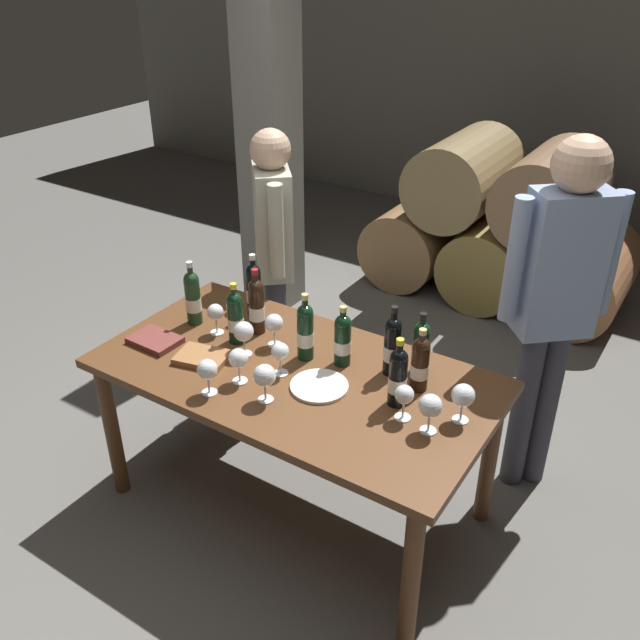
{
  "coord_description": "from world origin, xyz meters",
  "views": [
    {
      "loc": [
        1.4,
        -1.96,
        2.39
      ],
      "look_at": [
        0.0,
        0.2,
        0.91
      ],
      "focal_mm": 38.34,
      "sensor_mm": 36.0,
      "label": 1
    }
  ],
  "objects_px": {
    "wine_bottle_5": "(235,317)",
    "wine_bottle_8": "(193,297)",
    "wine_glass_4": "(463,396)",
    "leather_ledger": "(155,340)",
    "dining_table": "(295,388)",
    "wine_glass_5": "(430,407)",
    "tasting_notebook": "(202,357)",
    "wine_bottle_4": "(343,339)",
    "wine_glass_0": "(280,352)",
    "wine_glass_9": "(215,313)",
    "wine_bottle_0": "(257,305)",
    "wine_glass_6": "(265,376)",
    "wine_bottle_2": "(392,345)",
    "wine_glass_2": "(207,370)",
    "wine_bottle_9": "(398,376)",
    "wine_bottle_6": "(254,289)",
    "wine_glass_3": "(274,324)",
    "wine_bottle_7": "(305,331)",
    "taster_seated_left": "(274,245)",
    "serving_plate": "(319,386)",
    "wine_bottle_3": "(421,347)",
    "wine_glass_1": "(404,396)",
    "sommelier_presenting": "(556,292)",
    "wine_bottle_1": "(420,363)",
    "wine_glass_7": "(238,359)",
    "wine_glass_8": "(244,332)"
  },
  "relations": [
    {
      "from": "dining_table",
      "to": "wine_glass_9",
      "type": "distance_m",
      "value": 0.52
    },
    {
      "from": "wine_glass_0",
      "to": "wine_glass_4",
      "type": "height_order",
      "value": "wine_glass_4"
    },
    {
      "from": "wine_bottle_9",
      "to": "wine_glass_7",
      "type": "height_order",
      "value": "wine_bottle_9"
    },
    {
      "from": "wine_bottle_8",
      "to": "sommelier_presenting",
      "type": "height_order",
      "value": "sommelier_presenting"
    },
    {
      "from": "wine_bottle_8",
      "to": "wine_glass_9",
      "type": "distance_m",
      "value": 0.15
    },
    {
      "from": "wine_glass_7",
      "to": "tasting_notebook",
      "type": "height_order",
      "value": "wine_glass_7"
    },
    {
      "from": "wine_glass_5",
      "to": "tasting_notebook",
      "type": "height_order",
      "value": "wine_glass_5"
    },
    {
      "from": "wine_bottle_1",
      "to": "tasting_notebook",
      "type": "bearing_deg",
      "value": -160.08
    },
    {
      "from": "wine_bottle_0",
      "to": "taster_seated_left",
      "type": "height_order",
      "value": "taster_seated_left"
    },
    {
      "from": "dining_table",
      "to": "wine_bottle_0",
      "type": "distance_m",
      "value": 0.44
    },
    {
      "from": "wine_glass_8",
      "to": "taster_seated_left",
      "type": "relative_size",
      "value": 0.1
    },
    {
      "from": "wine_bottle_7",
      "to": "wine_bottle_4",
      "type": "bearing_deg",
      "value": 16.17
    },
    {
      "from": "leather_ledger",
      "to": "wine_bottle_4",
      "type": "bearing_deg",
      "value": 22.69
    },
    {
      "from": "wine_bottle_8",
      "to": "wine_bottle_9",
      "type": "relative_size",
      "value": 1.07
    },
    {
      "from": "wine_bottle_6",
      "to": "wine_glass_6",
      "type": "height_order",
      "value": "wine_bottle_6"
    },
    {
      "from": "wine_glass_6",
      "to": "wine_bottle_3",
      "type": "bearing_deg",
      "value": 49.98
    },
    {
      "from": "wine_glass_3",
      "to": "wine_glass_5",
      "type": "height_order",
      "value": "wine_glass_5"
    },
    {
      "from": "dining_table",
      "to": "sommelier_presenting",
      "type": "bearing_deg",
      "value": 41.64
    },
    {
      "from": "wine_glass_0",
      "to": "wine_glass_9",
      "type": "relative_size",
      "value": 1.0
    },
    {
      "from": "wine_glass_6",
      "to": "wine_bottle_6",
      "type": "bearing_deg",
      "value": 130.97
    },
    {
      "from": "wine_bottle_5",
      "to": "wine_glass_1",
      "type": "height_order",
      "value": "wine_bottle_5"
    },
    {
      "from": "wine_bottle_2",
      "to": "wine_bottle_9",
      "type": "bearing_deg",
      "value": -56.74
    },
    {
      "from": "wine_bottle_0",
      "to": "wine_bottle_9",
      "type": "bearing_deg",
      "value": -10.44
    },
    {
      "from": "wine_bottle_5",
      "to": "wine_bottle_7",
      "type": "bearing_deg",
      "value": 9.53
    },
    {
      "from": "wine_bottle_1",
      "to": "wine_bottle_2",
      "type": "distance_m",
      "value": 0.15
    },
    {
      "from": "wine_glass_5",
      "to": "leather_ledger",
      "type": "relative_size",
      "value": 0.74
    },
    {
      "from": "wine_bottle_4",
      "to": "wine_bottle_7",
      "type": "xyz_separation_m",
      "value": [
        -0.16,
        -0.05,
        0.01
      ]
    },
    {
      "from": "dining_table",
      "to": "wine_bottle_6",
      "type": "bearing_deg",
      "value": 145.6
    },
    {
      "from": "wine_glass_0",
      "to": "wine_glass_4",
      "type": "bearing_deg",
      "value": 8.66
    },
    {
      "from": "wine_glass_6",
      "to": "wine_bottle_5",
      "type": "bearing_deg",
      "value": 142.66
    },
    {
      "from": "wine_glass_2",
      "to": "wine_glass_9",
      "type": "height_order",
      "value": "wine_glass_2"
    },
    {
      "from": "wine_glass_5",
      "to": "wine_bottle_4",
      "type": "bearing_deg",
      "value": 156.79
    },
    {
      "from": "wine_bottle_6",
      "to": "wine_glass_0",
      "type": "bearing_deg",
      "value": -40.88
    },
    {
      "from": "wine_glass_9",
      "to": "wine_glass_3",
      "type": "bearing_deg",
      "value": 11.74
    },
    {
      "from": "wine_glass_1",
      "to": "taster_seated_left",
      "type": "distance_m",
      "value": 1.39
    },
    {
      "from": "wine_bottle_5",
      "to": "wine_bottle_8",
      "type": "relative_size",
      "value": 0.92
    },
    {
      "from": "wine_bottle_0",
      "to": "wine_bottle_2",
      "type": "distance_m",
      "value": 0.68
    },
    {
      "from": "wine_glass_8",
      "to": "tasting_notebook",
      "type": "bearing_deg",
      "value": -132.62
    },
    {
      "from": "dining_table",
      "to": "wine_glass_5",
      "type": "relative_size",
      "value": 10.46
    },
    {
      "from": "wine_bottle_0",
      "to": "wine_glass_3",
      "type": "distance_m",
      "value": 0.15
    },
    {
      "from": "dining_table",
      "to": "wine_glass_4",
      "type": "bearing_deg",
      "value": 5.05
    },
    {
      "from": "wine_bottle_5",
      "to": "wine_glass_4",
      "type": "relative_size",
      "value": 1.8
    },
    {
      "from": "wine_bottle_0",
      "to": "wine_glass_3",
      "type": "relative_size",
      "value": 2.04
    },
    {
      "from": "wine_glass_8",
      "to": "serving_plate",
      "type": "xyz_separation_m",
      "value": [
        0.41,
        -0.03,
        -0.11
      ]
    },
    {
      "from": "leather_ledger",
      "to": "taster_seated_left",
      "type": "height_order",
      "value": "taster_seated_left"
    },
    {
      "from": "wine_bottle_6",
      "to": "wine_glass_6",
      "type": "bearing_deg",
      "value": -49.03
    },
    {
      "from": "wine_bottle_0",
      "to": "serving_plate",
      "type": "distance_m",
      "value": 0.55
    },
    {
      "from": "wine_bottle_1",
      "to": "wine_bottle_2",
      "type": "xyz_separation_m",
      "value": [
        -0.15,
        0.04,
        0.01
      ]
    },
    {
      "from": "wine_bottle_5",
      "to": "wine_bottle_6",
      "type": "relative_size",
      "value": 0.94
    },
    {
      "from": "wine_glass_4",
      "to": "leather_ledger",
      "type": "height_order",
      "value": "wine_glass_4"
    }
  ]
}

